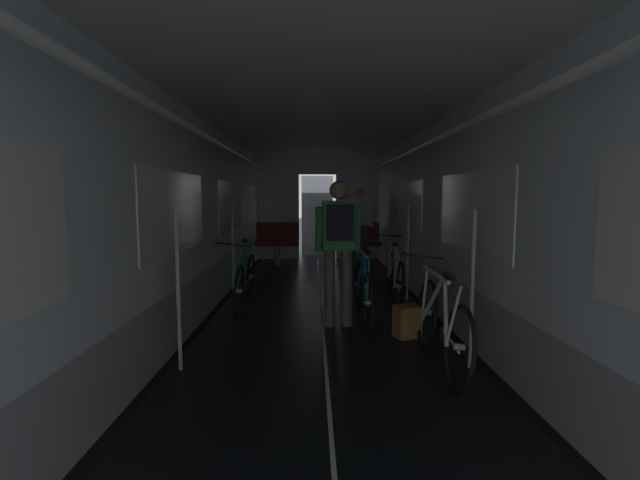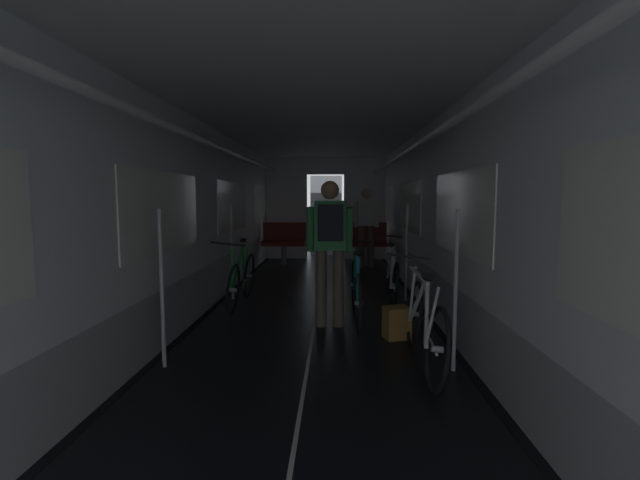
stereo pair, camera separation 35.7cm
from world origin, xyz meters
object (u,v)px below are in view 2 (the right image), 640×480
bicycle_green (242,279)px  bicycle_teal_in_aisle (356,289)px  person_standing_near_bench (366,222)px  backpack_on_floor (397,323)px  bench_seat_far_left (284,239)px  bicycle_white (424,324)px  bicycle_silver (392,277)px  person_cyclist_aisle (330,240)px  bench_seat_far_right (365,239)px

bicycle_green → bicycle_teal_in_aisle: (1.55, -0.67, 0.00)m
person_standing_near_bench → backpack_on_floor: size_ratio=4.96×
bench_seat_far_left → bicycle_teal_in_aisle: 4.66m
bench_seat_far_left → bicycle_green: 3.78m
bicycle_white → bicycle_green: size_ratio=1.00×
bicycle_white → person_standing_near_bench: bearing=91.3°
bench_seat_far_left → bicycle_silver: bench_seat_far_left is taller
person_cyclist_aisle → backpack_on_floor: size_ratio=4.96×
person_standing_near_bench → backpack_on_floor: person_standing_near_bench is taller
person_cyclist_aisle → backpack_on_floor: bearing=-29.2°
bicycle_green → person_cyclist_aisle: person_cyclist_aisle is taller
bicycle_teal_in_aisle → person_standing_near_bench: bearing=84.4°
person_cyclist_aisle → person_standing_near_bench: 4.39m
bench_seat_far_left → person_cyclist_aisle: bearing=-77.0°
person_cyclist_aisle → bicycle_teal_in_aisle: bearing=40.1°
bicycle_silver → bicycle_white: bicycle_white is taller
bicycle_silver → bicycle_white: bearing=-90.5°
bicycle_green → bicycle_teal_in_aisle: bicycle_green is taller
bicycle_silver → backpack_on_floor: bicycle_silver is taller
bench_seat_far_right → bicycle_teal_in_aisle: bearing=-95.1°
bench_seat_far_right → bicycle_white: 5.88m
person_standing_near_bench → bicycle_silver: bearing=-87.3°
bicycle_teal_in_aisle → person_standing_near_bench: person_standing_near_bench is taller
bench_seat_far_left → person_standing_near_bench: 1.89m
bench_seat_far_right → bicycle_white: bench_seat_far_right is taller
bench_seat_far_right → backpack_on_floor: (0.00, -5.11, -0.40)m
backpack_on_floor → bicycle_silver: bearing=84.6°
bicycle_silver → backpack_on_floor: 1.58m
bench_seat_far_left → bicycle_white: bench_seat_far_left is taller
bicycle_green → person_standing_near_bench: person_standing_near_bench is taller
bench_seat_far_left → bicycle_teal_in_aisle: bench_seat_far_left is taller
bicycle_silver → bicycle_green: bicycle_green is taller
bicycle_green → person_standing_near_bench: size_ratio=1.00×
bicycle_silver → bicycle_green: bearing=-174.0°
bicycle_silver → backpack_on_floor: size_ratio=4.98×
bench_seat_far_left → person_standing_near_bench: (1.80, -0.38, 0.41)m
backpack_on_floor → person_cyclist_aisle: bearing=150.8°
bicycle_green → backpack_on_floor: bicycle_green is taller
bicycle_white → person_standing_near_bench: person_standing_near_bench is taller
bench_seat_far_left → person_cyclist_aisle: (1.08, -4.71, 0.45)m
bicycle_green → backpack_on_floor: (1.95, -1.34, -0.21)m
bench_seat_far_right → bicycle_white: (0.13, -5.88, -0.19)m
person_cyclist_aisle → bicycle_teal_in_aisle: 0.76m
backpack_on_floor → bicycle_teal_in_aisle: bearing=121.0°
bicycle_green → bicycle_teal_in_aisle: 1.69m
bench_seat_far_left → bicycle_teal_in_aisle: (1.40, -4.44, -0.18)m
bench_seat_far_left → bicycle_green: bearing=-92.2°
bicycle_green → person_cyclist_aisle: 1.67m
bench_seat_far_left → bicycle_silver: (1.95, -3.55, -0.19)m
bench_seat_far_left → person_standing_near_bench: person_standing_near_bench is taller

